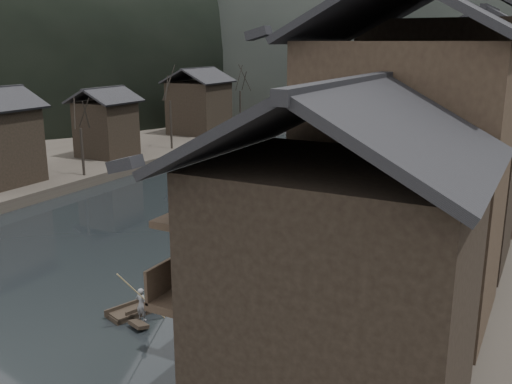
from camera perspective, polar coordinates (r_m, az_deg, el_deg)
The scene contains 12 objects.
water at distance 33.96m, azimuth -15.96°, elevation -8.22°, with size 300.00×300.00×0.00m, color black.
left_bank at distance 85.39m, azimuth -14.58°, elevation 6.02°, with size 40.00×200.00×1.20m, color #2D2823.
stilt_houses at distance 41.40m, azimuth 21.20°, elevation 8.17°, with size 9.00×67.60×16.33m.
left_houses at distance 60.55m, azimuth -17.34°, elevation 7.22°, with size 8.10×53.20×8.73m.
bare_trees at distance 58.74m, azimuth -14.28°, elevation 8.26°, with size 3.92×59.19×7.84m.
moored_sampans at distance 51.46m, azimuth 15.54°, elevation -0.09°, with size 2.90×74.40×0.47m.
midriver_boats at distance 72.73m, azimuth 10.67°, elevation 4.46°, with size 11.80×22.76×0.45m.
stone_bridge at distance 97.06m, azimuth 14.87°, elevation 9.69°, with size 40.00×6.00×9.00m.
hero_sampan at distance 29.76m, azimuth -10.02°, elevation -10.81°, with size 2.63×5.38×0.44m.
cargo_heap at distance 29.72m, azimuth -9.92°, elevation -9.58°, with size 1.18×1.55×0.71m, color black.
boatman at distance 27.72m, azimuth -11.40°, elevation -10.49°, with size 0.59×0.39×1.62m, color slate.
bamboo_pole at distance 26.65m, azimuth -11.34°, elevation -5.78°, with size 0.06×0.06×4.19m, color #8C7A51.
Camera 1 is at (22.24, -22.16, 12.96)m, focal length 40.00 mm.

